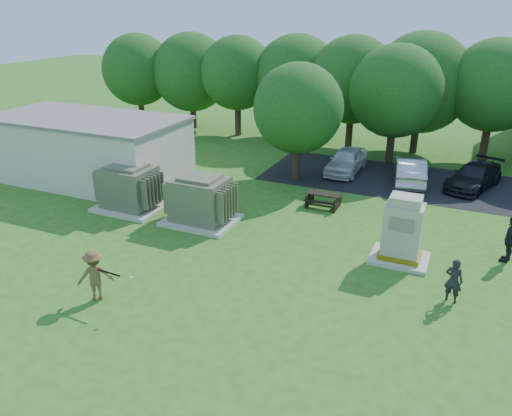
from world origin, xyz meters
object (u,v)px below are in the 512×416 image
at_px(person_by_generator, 454,281).
at_px(car_dark, 474,176).
at_px(generator_cabinet, 402,233).
at_px(picnic_table, 323,198).
at_px(transformer_right, 201,201).
at_px(batter, 95,275).
at_px(person_walking_right, 510,239).
at_px(transformer_left, 129,188).
at_px(car_white, 346,161).
at_px(car_silver_a, 410,170).

relative_size(person_by_generator, car_dark, 0.35).
bearing_deg(generator_cabinet, picnic_table, 136.71).
height_order(transformer_right, car_dark, transformer_right).
height_order(batter, person_walking_right, person_walking_right).
xyz_separation_m(transformer_left, generator_cabinet, (12.06, -0.04, 0.13)).
height_order(generator_cabinet, person_by_generator, generator_cabinet).
bearing_deg(picnic_table, person_walking_right, -16.85).
xyz_separation_m(transformer_left, car_white, (7.65, 9.16, -0.29)).
xyz_separation_m(transformer_right, batter, (-0.01, -6.60, -0.12)).
bearing_deg(transformer_left, car_dark, 33.41).
height_order(person_by_generator, person_walking_right, person_walking_right).
height_order(batter, car_silver_a, batter).
bearing_deg(person_by_generator, generator_cabinet, -34.74).
relative_size(car_white, car_silver_a, 0.95).
bearing_deg(car_dark, generator_cabinet, -83.54).
distance_m(transformer_left, batter, 7.56).
height_order(batter, person_by_generator, batter).
bearing_deg(batter, person_by_generator, 162.20).
relative_size(person_by_generator, car_silver_a, 0.36).
bearing_deg(transformer_right, car_dark, 41.74).
bearing_deg(car_dark, car_silver_a, -151.30).
xyz_separation_m(car_white, car_dark, (6.55, 0.20, -0.06)).
relative_size(generator_cabinet, batter, 1.47).
bearing_deg(car_silver_a, transformer_right, 40.41).
height_order(batter, car_dark, batter).
bearing_deg(picnic_table, transformer_right, -138.54).
height_order(person_by_generator, car_white, person_by_generator).
height_order(generator_cabinet, batter, generator_cabinet).
bearing_deg(transformer_left, transformer_right, 0.00).
distance_m(transformer_right, car_dark, 14.07).
height_order(transformer_left, person_walking_right, transformer_left).
xyz_separation_m(person_walking_right, car_white, (-8.00, 7.69, -0.22)).
distance_m(generator_cabinet, car_dark, 9.65).
bearing_deg(car_white, transformer_left, -127.78).
distance_m(transformer_right, person_by_generator, 10.52).
bearing_deg(car_silver_a, picnic_table, 48.66).
height_order(person_walking_right, car_white, person_walking_right).
height_order(transformer_left, picnic_table, transformer_left).
relative_size(car_white, car_dark, 0.94).
xyz_separation_m(car_white, car_silver_a, (3.47, -0.31, 0.01)).
xyz_separation_m(transformer_left, person_walking_right, (15.64, 1.47, -0.08)).
relative_size(transformer_left, picnic_table, 1.96).
distance_m(person_walking_right, car_silver_a, 8.66).
bearing_deg(picnic_table, generator_cabinet, -43.29).
height_order(person_by_generator, car_silver_a, person_by_generator).
xyz_separation_m(batter, car_dark, (10.51, 15.96, -0.24)).
relative_size(picnic_table, car_dark, 0.36).
height_order(generator_cabinet, person_walking_right, generator_cabinet).
distance_m(generator_cabinet, car_white, 10.21).
distance_m(person_by_generator, car_white, 12.99).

